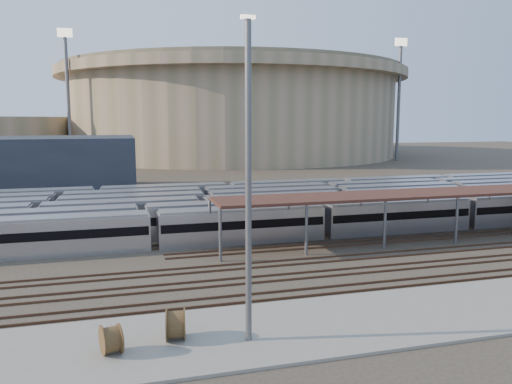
% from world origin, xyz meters
% --- Properties ---
extents(ground, '(420.00, 420.00, 0.00)m').
position_xyz_m(ground, '(0.00, 0.00, 0.00)').
color(ground, '#383026').
rests_on(ground, ground).
extents(apron, '(50.00, 9.00, 0.20)m').
position_xyz_m(apron, '(-5.00, -15.00, 0.10)').
color(apron, gray).
rests_on(apron, ground).
extents(subway_trains, '(124.46, 23.90, 3.60)m').
position_xyz_m(subway_trains, '(-1.78, 18.50, 1.80)').
color(subway_trains, '#B9B9BE').
rests_on(subway_trains, ground).
extents(inspection_shed, '(60.30, 6.00, 5.30)m').
position_xyz_m(inspection_shed, '(22.00, 4.00, 4.98)').
color(inspection_shed, '#5A5B60').
rests_on(inspection_shed, ground).
extents(empty_tracks, '(170.00, 9.62, 0.18)m').
position_xyz_m(empty_tracks, '(0.00, -5.00, 0.09)').
color(empty_tracks, '#4C3323').
rests_on(empty_tracks, ground).
extents(stadium, '(124.00, 124.00, 32.50)m').
position_xyz_m(stadium, '(25.00, 140.00, 16.47)').
color(stadium, gray).
rests_on(stadium, ground).
extents(service_building, '(42.00, 20.00, 10.00)m').
position_xyz_m(service_building, '(-35.00, 55.00, 5.00)').
color(service_building, '#1E232D').
rests_on(service_building, ground).
extents(floodlight_0, '(4.00, 1.00, 38.40)m').
position_xyz_m(floodlight_0, '(-30.00, 110.00, 20.65)').
color(floodlight_0, '#5A5B60').
rests_on(floodlight_0, ground).
extents(floodlight_2, '(4.00, 1.00, 38.40)m').
position_xyz_m(floodlight_2, '(70.00, 100.00, 20.65)').
color(floodlight_2, '#5A5B60').
rests_on(floodlight_2, ground).
extents(floodlight_3, '(4.00, 1.00, 38.40)m').
position_xyz_m(floodlight_3, '(-10.00, 160.00, 20.65)').
color(floodlight_3, '#5A5B60').
rests_on(floodlight_3, ground).
extents(cable_reel_west, '(1.33, 1.87, 1.70)m').
position_xyz_m(cable_reel_west, '(-17.66, -15.77, 1.05)').
color(cable_reel_west, brown).
rests_on(cable_reel_west, apron).
extents(cable_reel_east, '(1.29, 2.02, 1.91)m').
position_xyz_m(cable_reel_east, '(-13.98, -14.92, 1.15)').
color(cable_reel_east, brown).
rests_on(cable_reel_east, apron).
extents(yard_light_pole, '(0.82, 0.36, 18.61)m').
position_xyz_m(yard_light_pole, '(-9.81, -16.09, 9.59)').
color(yard_light_pole, '#5A5B60').
rests_on(yard_light_pole, apron).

